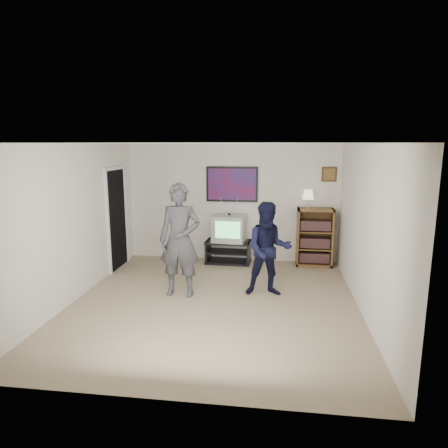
% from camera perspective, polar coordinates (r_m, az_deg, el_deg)
% --- Properties ---
extents(room_shell, '(4.51, 5.00, 2.51)m').
position_cam_1_polar(room_shell, '(6.46, -1.00, 0.30)').
color(room_shell, '#736549').
rests_on(room_shell, ground).
extents(media_stand, '(0.96, 0.55, 0.47)m').
position_cam_1_polar(media_stand, '(8.51, 0.63, -3.98)').
color(media_stand, black).
rests_on(media_stand, room_shell).
extents(crt_television, '(0.71, 0.61, 0.56)m').
position_cam_1_polar(crt_television, '(8.39, 0.75, -0.58)').
color(crt_television, '#A9A8A4').
rests_on(crt_television, media_stand).
extents(bookshelf, '(0.73, 0.42, 1.20)m').
position_cam_1_polar(bookshelf, '(8.45, 12.80, -1.85)').
color(bookshelf, '#543919').
rests_on(bookshelf, room_shell).
extents(table_lamp, '(0.25, 0.25, 0.39)m').
position_cam_1_polar(table_lamp, '(8.27, 11.91, 3.49)').
color(table_lamp, '#FEE7C0').
rests_on(table_lamp, bookshelf).
extents(person_tall, '(0.69, 0.46, 1.88)m').
position_cam_1_polar(person_tall, '(6.58, -6.32, -2.31)').
color(person_tall, '#3A3A3D').
rests_on(person_tall, room_shell).
extents(person_short, '(0.83, 0.68, 1.57)m').
position_cam_1_polar(person_short, '(6.62, 6.39, -3.61)').
color(person_short, black).
rests_on(person_short, room_shell).
extents(controller_left, '(0.06, 0.14, 0.04)m').
position_cam_1_polar(controller_left, '(6.74, -6.21, 0.98)').
color(controller_left, white).
rests_on(controller_left, person_tall).
extents(controller_right, '(0.05, 0.11, 0.03)m').
position_cam_1_polar(controller_right, '(6.79, 6.12, -0.62)').
color(controller_right, white).
rests_on(controller_right, person_short).
extents(poster, '(1.10, 0.03, 0.75)m').
position_cam_1_polar(poster, '(8.49, 1.15, 5.70)').
color(poster, black).
rests_on(poster, room_shell).
extents(air_vent, '(0.28, 0.02, 0.14)m').
position_cam_1_polar(air_vent, '(8.55, -2.54, 7.75)').
color(air_vent, white).
rests_on(air_vent, room_shell).
extents(small_picture, '(0.30, 0.03, 0.30)m').
position_cam_1_polar(small_picture, '(8.48, 14.80, 6.88)').
color(small_picture, '#392712').
rests_on(small_picture, room_shell).
extents(doorway, '(0.03, 0.85, 2.00)m').
position_cam_1_polar(doorway, '(8.30, -15.10, 0.64)').
color(doorway, black).
rests_on(doorway, room_shell).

